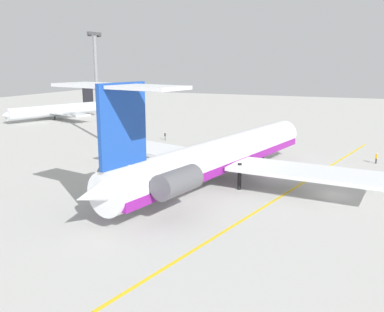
{
  "coord_description": "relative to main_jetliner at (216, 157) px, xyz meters",
  "views": [
    {
      "loc": [
        -50.78,
        -3.12,
        15.32
      ],
      "look_at": [
        -0.18,
        17.95,
        3.17
      ],
      "focal_mm": 39.99,
      "sensor_mm": 36.0,
      "label": 1
    }
  ],
  "objects": [
    {
      "name": "ground",
      "position": [
        1.45,
        -14.22,
        -3.68
      ],
      "size": [
        291.49,
        291.49,
        0.0
      ],
      "primitive_type": "plane",
      "color": "#ADADA8"
    },
    {
      "name": "main_jetliner",
      "position": [
        0.0,
        0.0,
        0.0
      ],
      "size": [
        45.94,
        40.95,
        13.48
      ],
      "rotation": [
        0.0,
        0.0,
        -0.21
      ],
      "color": "silver",
      "rests_on": "ground"
    },
    {
      "name": "airliner_mid_right",
      "position": [
        41.7,
        61.29,
        -1.27
      ],
      "size": [
        26.77,
        26.85,
        8.19
      ],
      "rotation": [
        0.0,
        0.0,
        2.81
      ],
      "color": "silver",
      "rests_on": "ground"
    },
    {
      "name": "ground_crew_near_nose",
      "position": [
        25.83,
        19.75,
        -2.61
      ],
      "size": [
        0.39,
        0.27,
        1.69
      ],
      "rotation": [
        0.0,
        0.0,
        5.17
      ],
      "color": "black",
      "rests_on": "ground"
    },
    {
      "name": "ground_crew_portside",
      "position": [
        20.43,
        -18.91,
        -2.61
      ],
      "size": [
        0.34,
        0.31,
        1.68
      ],
      "rotation": [
        0.0,
        0.0,
        0.84
      ],
      "color": "black",
      "rests_on": "ground"
    },
    {
      "name": "safety_cone_wingtip",
      "position": [
        26.82,
        9.6,
        -3.4
      ],
      "size": [
        0.4,
        0.4,
        0.55
      ],
      "primitive_type": "cone",
      "color": "#EA590F",
      "rests_on": "ground"
    },
    {
      "name": "taxiway_centreline",
      "position": [
        1.27,
        -9.32,
        -3.67
      ],
      "size": [
        70.35,
        16.0,
        0.01
      ],
      "primitive_type": "cube",
      "rotation": [
        0.0,
        0.0,
        -0.22
      ],
      "color": "gold",
      "rests_on": "ground"
    },
    {
      "name": "light_mast",
      "position": [
        22.4,
        32.99,
        7.93
      ],
      "size": [
        4.0,
        0.7,
        20.86
      ],
      "color": "slate",
      "rests_on": "ground"
    }
  ]
}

